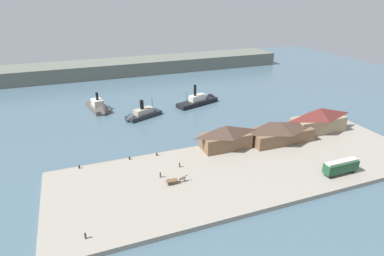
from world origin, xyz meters
The scene contains 19 objects.
ground_plane centered at (0.00, 0.00, 0.00)m, with size 320.00×320.00×0.00m, color #476070.
quay_promenade centered at (0.00, -22.00, 0.60)m, with size 110.00×36.00×1.20m, color gray.
seawall_edge centered at (0.00, -3.60, 0.50)m, with size 110.00×0.80×1.00m, color slate.
ferry_shed_west_terminal centered at (-0.34, -8.17, 5.07)m, with size 15.91×7.70×7.61m.
ferry_shed_customs_shed centered at (18.99, -10.16, 4.44)m, with size 21.64×9.42×6.38m.
ferry_shed_central_terminal centered at (36.25, -8.36, 5.72)m, with size 19.65×7.69×8.89m.
street_tram centered at (21.96, -34.07, 3.63)m, with size 10.40×2.88×4.13m.
horse_cart centered at (-21.84, -22.14, 2.12)m, with size 5.72×1.60×1.87m.
pedestrian_at_waters_edge centered at (-18.28, -14.70, 1.97)m, with size 0.42×0.42×1.68m.
pedestrian_standing_center centered at (-24.91, -18.01, 2.00)m, with size 0.43×0.43×1.74m.
pedestrian_by_tram centered at (-45.66, -35.11, 1.95)m, with size 0.40×0.40×1.64m.
mooring_post_center_west centered at (-45.22, -5.02, 1.65)m, with size 0.44×0.44×0.90m, color black.
mooring_post_center_east centered at (-22.52, -5.57, 1.65)m, with size 0.44×0.44×0.90m, color black.
mooring_post_east centered at (48.69, -5.11, 1.65)m, with size 0.44×0.44×0.90m, color black.
mooring_post_west centered at (-30.81, -4.93, 1.65)m, with size 0.44×0.44×0.90m, color black.
ferry_approaching_east centered at (-19.66, 30.28, 1.40)m, with size 16.99×11.04×8.97m.
ferry_near_quay centered at (-34.20, 45.19, 1.40)m, with size 9.39×18.77×9.82m.
ferry_moored_west centered at (10.65, 38.58, 1.47)m, with size 22.78×12.02×11.01m.
far_headland centered at (0.00, 110.00, 4.00)m, with size 180.00×24.00×8.00m, color #60665B.
Camera 1 is at (-43.83, -91.02, 47.99)m, focal length 30.06 mm.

